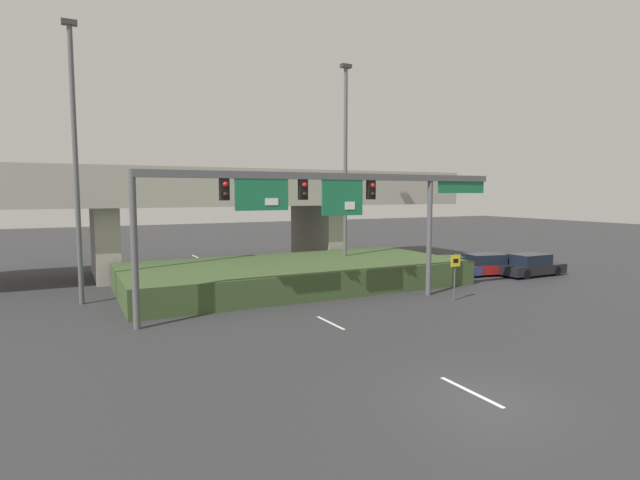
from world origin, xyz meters
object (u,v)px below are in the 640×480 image
(signal_gantry, at_px, (327,197))
(highway_light_pole_far, at_px, (345,167))
(speed_limit_sign, at_px, (455,270))
(parked_sedan_mid_right, at_px, (486,265))
(parked_sedan_near_right, at_px, (444,268))
(highway_light_pole_near, at_px, (75,158))
(parked_sedan_far_right, at_px, (531,266))

(signal_gantry, height_order, highway_light_pole_far, highway_light_pole_far)
(speed_limit_sign, height_order, parked_sedan_mid_right, speed_limit_sign)
(parked_sedan_near_right, bearing_deg, speed_limit_sign, -123.59)
(signal_gantry, height_order, highway_light_pole_near, highway_light_pole_near)
(highway_light_pole_near, relative_size, parked_sedan_far_right, 2.89)
(highway_light_pole_far, relative_size, parked_sedan_mid_right, 2.77)
(parked_sedan_far_right, bearing_deg, highway_light_pole_near, 170.80)
(signal_gantry, relative_size, parked_sedan_near_right, 4.06)
(highway_light_pole_near, height_order, highway_light_pole_far, highway_light_pole_near)
(parked_sedan_mid_right, relative_size, parked_sedan_far_right, 1.04)
(parked_sedan_near_right, bearing_deg, parked_sedan_far_right, -14.78)
(signal_gantry, xyz_separation_m, highway_light_pole_near, (-10.62, 6.12, 1.89))
(signal_gantry, distance_m, parked_sedan_mid_right, 15.14)
(highway_light_pole_near, bearing_deg, highway_light_pole_far, 3.44)
(speed_limit_sign, height_order, parked_sedan_far_right, speed_limit_sign)
(speed_limit_sign, relative_size, parked_sedan_mid_right, 0.49)
(signal_gantry, distance_m, highway_light_pole_near, 12.40)
(speed_limit_sign, distance_m, highway_light_pole_near, 19.67)
(highway_light_pole_far, distance_m, parked_sedan_mid_right, 11.61)
(parked_sedan_far_right, bearing_deg, parked_sedan_near_right, 161.78)
(speed_limit_sign, bearing_deg, parked_sedan_near_right, 53.38)
(speed_limit_sign, distance_m, parked_sedan_near_right, 6.93)
(parked_sedan_mid_right, bearing_deg, parked_sedan_near_right, -173.33)
(speed_limit_sign, xyz_separation_m, highway_light_pole_far, (-1.47, 8.76, 5.62))
(signal_gantry, distance_m, parked_sedan_far_right, 17.20)
(parked_sedan_near_right, relative_size, parked_sedan_mid_right, 0.95)
(highway_light_pole_far, bearing_deg, parked_sedan_mid_right, -21.68)
(signal_gantry, bearing_deg, parked_sedan_near_right, 19.71)
(speed_limit_sign, distance_m, highway_light_pole_far, 10.51)
(highway_light_pole_far, bearing_deg, signal_gantry, -125.58)
(parked_sedan_near_right, bearing_deg, parked_sedan_mid_right, -1.95)
(highway_light_pole_far, distance_m, parked_sedan_near_right, 9.19)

